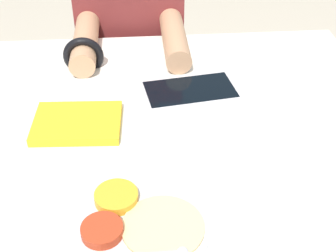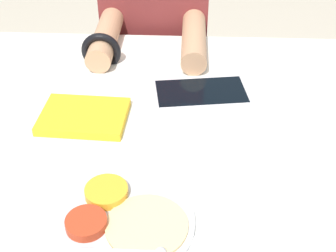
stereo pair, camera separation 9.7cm
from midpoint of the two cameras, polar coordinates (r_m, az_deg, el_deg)
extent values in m
cube|color=silver|center=(1.29, -2.23, -15.09)|extent=(1.10, 1.05, 0.74)
cylinder|color=#B7BABF|center=(0.86, -7.17, -12.11)|extent=(0.26, 0.26, 0.01)
cylinder|color=gold|center=(0.89, -9.48, -8.67)|extent=(0.08, 0.08, 0.02)
cylinder|color=#A83319|center=(0.84, -11.42, -12.51)|extent=(0.07, 0.07, 0.02)
cylinder|color=#DBBC7F|center=(0.84, -4.01, -12.31)|extent=(0.15, 0.15, 0.01)
cube|color=silver|center=(1.10, -13.47, 0.03)|extent=(0.20, 0.15, 0.01)
cube|color=gold|center=(1.10, -13.52, 0.28)|extent=(0.20, 0.16, 0.02)
cube|color=#B7B7BC|center=(1.19, 0.35, 4.24)|extent=(0.26, 0.17, 0.01)
cube|color=black|center=(1.18, 0.36, 4.42)|extent=(0.24, 0.15, 0.00)
cube|color=black|center=(1.87, -5.39, -1.80)|extent=(0.31, 0.22, 0.44)
cube|color=maroon|center=(1.60, -6.49, 12.90)|extent=(0.34, 0.20, 0.60)
cylinder|color=tan|center=(1.38, -12.06, 10.04)|extent=(0.07, 0.30, 0.07)
cylinder|color=tan|center=(1.37, -1.30, 10.64)|extent=(0.07, 0.30, 0.07)
torus|color=black|center=(1.31, -12.41, 8.26)|extent=(0.11, 0.02, 0.11)
camera|label=1|loc=(0.05, -92.86, -2.18)|focal=50.00mm
camera|label=2|loc=(0.05, 87.14, 2.18)|focal=50.00mm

